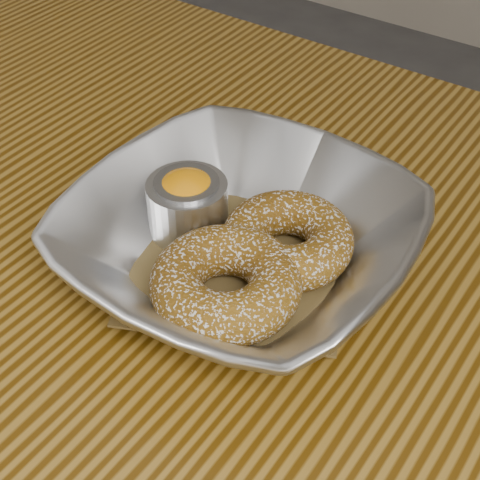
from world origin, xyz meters
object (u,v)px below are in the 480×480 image
Objects in this scene: donut_front at (226,283)px; ramekin at (188,203)px; table at (165,407)px; serving_bowl at (240,242)px; donut_back at (288,239)px.

donut_front is 1.70× the size of ramekin.
serving_bowl is at bearing 72.00° from table.
serving_bowl is at bearing -136.58° from donut_back.
ramekin reaches higher than donut_front.
donut_back is (0.05, 0.09, 0.12)m from table.
ramekin is at bearing 111.11° from table.
donut_front is at bearing -99.10° from donut_back.
table is 20.85× the size of ramekin.
table is 0.15m from serving_bowl.
serving_bowl and ramekin have the same top height.
donut_back is (0.02, 0.02, -0.00)m from serving_bowl.
donut_back is 0.93× the size of donut_front.
ramekin reaches higher than donut_back.
donut_front is (-0.01, -0.06, 0.00)m from donut_back.
serving_bowl is at bearing 111.38° from donut_front.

